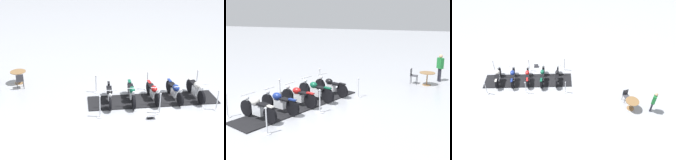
% 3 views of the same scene
% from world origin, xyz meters
% --- Properties ---
extents(ground_plane, '(80.00, 80.00, 0.00)m').
position_xyz_m(ground_plane, '(0.00, 0.00, 0.00)').
color(ground_plane, '#A8AAB2').
extents(display_platform, '(6.80, 4.15, 0.05)m').
position_xyz_m(display_platform, '(0.00, 0.00, 0.02)').
color(display_platform, black).
rests_on(display_platform, ground_plane).
extents(motorcycle_black, '(1.16, 2.08, 0.99)m').
position_xyz_m(motorcycle_black, '(-2.10, 0.90, 0.50)').
color(motorcycle_black, black).
rests_on(motorcycle_black, display_platform).
extents(motorcycle_forest, '(1.18, 2.15, 1.05)m').
position_xyz_m(motorcycle_forest, '(-1.05, 0.44, 0.51)').
color(motorcycle_forest, black).
rests_on(motorcycle_forest, display_platform).
extents(motorcycle_maroon, '(0.92, 2.00, 1.00)m').
position_xyz_m(motorcycle_maroon, '(-0.01, -0.02, 0.50)').
color(motorcycle_maroon, black).
rests_on(motorcycle_maroon, display_platform).
extents(motorcycle_navy, '(0.93, 2.12, 1.00)m').
position_xyz_m(motorcycle_navy, '(1.03, -0.50, 0.52)').
color(motorcycle_navy, black).
rests_on(motorcycle_navy, display_platform).
extents(motorcycle_cream, '(0.98, 2.04, 1.02)m').
position_xyz_m(motorcycle_cream, '(2.07, -0.96, 0.55)').
color(motorcycle_cream, black).
rests_on(motorcycle_cream, display_platform).
extents(stanchion_left_rear, '(0.30, 0.30, 1.06)m').
position_xyz_m(stanchion_left_rear, '(3.16, 0.04, 0.37)').
color(stanchion_left_rear, silver).
rests_on(stanchion_left_rear, ground_plane).
extents(stanchion_left_mid, '(0.34, 0.34, 1.07)m').
position_xyz_m(stanchion_left_mid, '(0.54, 1.21, 0.34)').
color(stanchion_left_mid, silver).
rests_on(stanchion_left_mid, ground_plane).
extents(stanchion_left_front, '(0.33, 0.33, 1.02)m').
position_xyz_m(stanchion_left_front, '(-2.08, 2.38, 0.32)').
color(stanchion_left_front, silver).
rests_on(stanchion_left_front, ground_plane).
extents(stanchion_right_front, '(0.33, 0.33, 1.12)m').
position_xyz_m(stanchion_right_front, '(-3.16, -0.04, 0.36)').
color(stanchion_right_front, silver).
rests_on(stanchion_right_front, ground_plane).
extents(stanchion_right_rear, '(0.30, 0.30, 1.06)m').
position_xyz_m(stanchion_right_rear, '(2.08, -2.38, 0.36)').
color(stanchion_right_rear, silver).
rests_on(stanchion_right_rear, ground_plane).
extents(stanchion_right_mid, '(0.35, 0.35, 1.09)m').
position_xyz_m(stanchion_right_mid, '(-0.54, -1.21, 0.33)').
color(stanchion_right_mid, silver).
rests_on(stanchion_right_mid, ground_plane).
extents(info_placard, '(0.42, 0.36, 0.22)m').
position_xyz_m(info_placard, '(-1.19, -1.40, 0.07)').
color(info_placard, '#333338').
rests_on(info_placard, ground_plane).
extents(cafe_table, '(0.89, 0.89, 0.75)m').
position_xyz_m(cafe_table, '(-5.41, 5.78, 0.57)').
color(cafe_table, olive).
rests_on(cafe_table, ground_plane).
extents(cafe_chair_near_table, '(0.46, 0.46, 0.91)m').
position_xyz_m(cafe_chair_near_table, '(-5.55, 4.97, 0.54)').
color(cafe_chair_near_table, '#2D2D33').
rests_on(cafe_chair_near_table, ground_plane).
extents(bystander_person, '(0.45, 0.41, 1.67)m').
position_xyz_m(bystander_person, '(-6.51, 6.51, 0.99)').
color(bystander_person, '#23232D').
rests_on(bystander_person, ground_plane).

